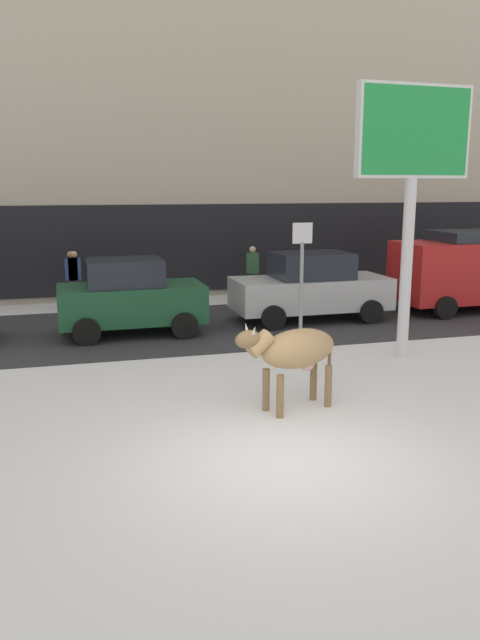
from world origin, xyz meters
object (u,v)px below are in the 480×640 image
at_px(cow_tan, 295,351).
at_px(pedestrian_near_billboard, 72,280).
at_px(street_sign, 302,276).
at_px(car_red_van, 474,268).
at_px(pedestrian_far_left, 75,280).
at_px(car_silver_sedan, 311,287).
at_px(billboard, 413,149).
at_px(pedestrian_by_cars, 252,273).
at_px(car_darkgreen_hatchback, 130,297).

xyz_separation_m(cow_tan, pedestrian_near_billboard, (-3.37, 9.65, -0.11)).
distance_m(cow_tan, street_sign, 3.80).
relative_size(car_red_van, pedestrian_far_left, 2.67).
bearing_deg(cow_tan, car_silver_sedan, 66.27).
height_order(pedestrian_near_billboard, pedestrian_far_left, same).
bearing_deg(pedestrian_near_billboard, car_red_van, -15.36).
xyz_separation_m(billboard, pedestrian_by_cars, (-1.20, 7.23, -3.43)).
bearing_deg(pedestrian_far_left, pedestrian_near_billboard, 180.00).
distance_m(car_darkgreen_hatchback, car_silver_sedan, 4.89).
bearing_deg(car_darkgreen_hatchback, street_sign, -37.29).
xyz_separation_m(cow_tan, pedestrian_far_left, (-3.27, 9.65, -0.11)).
distance_m(cow_tan, billboard, 5.29).
height_order(pedestrian_far_left, street_sign, street_sign).
bearing_deg(cow_tan, street_sign, 67.70).
xyz_separation_m(pedestrian_by_cars, pedestrian_far_left, (-5.41, 0.00, 0.00)).
bearing_deg(car_darkgreen_hatchback, cow_tan, -71.53).
bearing_deg(pedestrian_near_billboard, cow_tan, -70.77).
relative_size(billboard, pedestrian_near_billboard, 3.21).
relative_size(car_red_van, pedestrian_by_cars, 2.67).
relative_size(cow_tan, car_silver_sedan, 0.46).
height_order(cow_tan, car_red_van, car_red_van).
relative_size(car_darkgreen_hatchback, car_silver_sedan, 0.83).
height_order(cow_tan, pedestrian_near_billboard, pedestrian_near_billboard).
relative_size(cow_tan, pedestrian_far_left, 1.12).
bearing_deg(car_darkgreen_hatchback, pedestrian_far_left, 109.20).
height_order(cow_tan, car_darkgreen_hatchback, car_darkgreen_hatchback).
height_order(billboard, pedestrian_by_cars, billboard).
distance_m(car_red_van, pedestrian_near_billboard, 11.75).
xyz_separation_m(pedestrian_near_billboard, pedestrian_by_cars, (5.51, 0.00, 0.00)).
distance_m(car_darkgreen_hatchback, street_sign, 4.40).
bearing_deg(pedestrian_near_billboard, street_sign, -52.31).
distance_m(car_silver_sedan, pedestrian_far_left, 6.89).
xyz_separation_m(car_darkgreen_hatchback, pedestrian_far_left, (-1.24, 3.56, -0.05)).
bearing_deg(pedestrian_far_left, pedestrian_by_cars, 0.00).
bearing_deg(street_sign, pedestrian_far_left, 127.15).
bearing_deg(billboard, street_sign, 151.56).
relative_size(pedestrian_by_cars, street_sign, 0.61).
relative_size(billboard, car_red_van, 1.20).
relative_size(car_silver_sedan, pedestrian_by_cars, 2.44).
xyz_separation_m(billboard, pedestrian_far_left, (-6.62, 7.23, -3.43)).
relative_size(car_darkgreen_hatchback, street_sign, 1.25).
xyz_separation_m(car_silver_sedan, car_red_van, (5.11, 0.07, 0.33)).
bearing_deg(car_red_van, car_silver_sedan, -179.21).
distance_m(car_red_van, street_sign, 7.24).
distance_m(pedestrian_by_cars, street_sign, 6.28).
relative_size(billboard, pedestrian_far_left, 3.21).
distance_m(billboard, car_red_van, 6.91).
distance_m(car_darkgreen_hatchback, pedestrian_near_billboard, 3.81).
xyz_separation_m(car_silver_sedan, pedestrian_far_left, (-6.12, 3.18, -0.03)).
relative_size(cow_tan, pedestrian_by_cars, 1.12).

